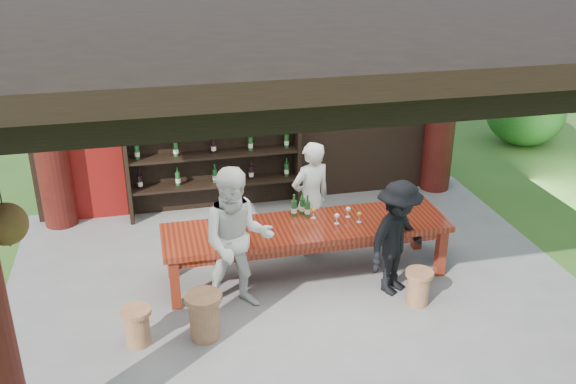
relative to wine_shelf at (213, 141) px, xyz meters
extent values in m
plane|color=#2D5119|center=(0.73, -2.45, -1.21)|extent=(90.00, 90.00, 0.00)
cube|color=slate|center=(0.73, -2.45, -1.26)|extent=(7.40, 5.90, 0.10)
cube|color=black|center=(0.73, 0.30, 0.44)|extent=(7.00, 0.18, 3.30)
cube|color=maroon|center=(-1.87, 0.20, -0.21)|extent=(0.95, 0.06, 2.00)
cylinder|color=#380C0A|center=(-2.42, 0.10, 0.44)|extent=(0.50, 0.50, 3.30)
cylinder|color=#380C0A|center=(3.88, 0.10, 0.44)|extent=(0.50, 0.50, 3.30)
cube|color=black|center=(0.73, -4.85, 1.94)|extent=(6.70, 0.35, 0.35)
cube|color=black|center=(3.88, -2.45, 1.94)|extent=(0.30, 5.20, 0.30)
cube|color=black|center=(0.73, -2.45, 2.19)|extent=(7.50, 6.00, 0.20)
cone|color=black|center=(-2.12, -4.65, 0.96)|extent=(0.32, 0.32, 0.18)
sphere|color=#1E5919|center=(-2.12, -4.65, 1.07)|extent=(0.34, 0.34, 0.34)
cube|color=#59190C|center=(0.93, -2.27, -0.50)|extent=(3.75, 0.96, 0.08)
cube|color=#59190C|center=(0.93, -2.27, -0.60)|extent=(3.55, 0.81, 0.12)
cube|color=#59190C|center=(-0.83, -2.65, -0.88)|extent=(0.12, 0.12, 0.67)
cube|color=#59190C|center=(2.68, -2.65, -0.88)|extent=(0.12, 0.12, 0.67)
cube|color=#59190C|center=(-0.83, -1.88, -0.88)|extent=(0.12, 0.12, 0.67)
cube|color=#59190C|center=(2.68, -1.88, -0.88)|extent=(0.12, 0.12, 0.67)
cylinder|color=brown|center=(-0.55, -3.33, -0.96)|extent=(0.34, 0.34, 0.50)
cylinder|color=brown|center=(-0.55, -3.33, -0.68)|extent=(0.43, 0.43, 0.07)
cylinder|color=brown|center=(2.11, -3.23, -1.01)|extent=(0.27, 0.27, 0.40)
cylinder|color=brown|center=(2.11, -3.23, -0.78)|extent=(0.35, 0.35, 0.05)
cylinder|color=brown|center=(-1.30, -3.29, -1.01)|extent=(0.28, 0.28, 0.40)
cylinder|color=brown|center=(-1.30, -3.29, -0.78)|extent=(0.35, 0.35, 0.06)
imported|color=silver|center=(1.14, -1.67, -0.38)|extent=(0.70, 0.57, 1.67)
imported|color=silver|center=(-0.06, -2.78, -0.30)|extent=(0.93, 0.75, 1.83)
imported|color=black|center=(1.94, -2.89, -0.45)|extent=(1.13, 1.00, 1.52)
cube|color=#BF6672|center=(-0.05, -2.31, -0.39)|extent=(0.26, 0.18, 0.14)
ellipsoid|color=#194C14|center=(6.66, 1.85, -0.63)|extent=(1.60, 1.60, 1.36)
ellipsoid|color=#194C14|center=(1.26, 1.00, -0.83)|extent=(1.06, 1.06, 0.90)
camera|label=1|loc=(-0.98, -9.48, 3.31)|focal=40.00mm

